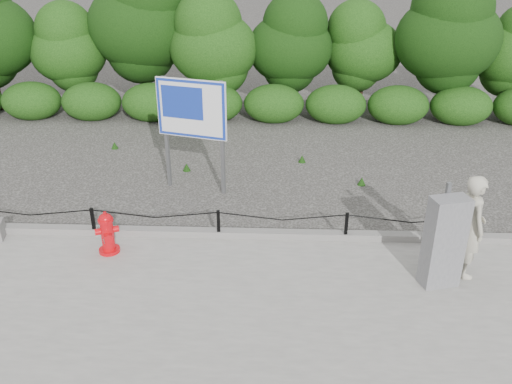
{
  "coord_description": "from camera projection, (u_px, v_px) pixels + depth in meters",
  "views": [
    {
      "loc": [
        1.12,
        -9.29,
        5.54
      ],
      "look_at": [
        0.73,
        0.2,
        1.0
      ],
      "focal_mm": 38.0,
      "sensor_mm": 36.0,
      "label": 1
    }
  ],
  "objects": [
    {
      "name": "sidewalk",
      "position": [
        207.0,
        300.0,
        8.99
      ],
      "size": [
        14.0,
        4.0,
        0.08
      ],
      "primitive_type": "cube",
      "color": "gray",
      "rests_on": "ground"
    },
    {
      "name": "advertising_sign",
      "position": [
        192.0,
        114.0,
        12.14
      ],
      "size": [
        1.62,
        0.56,
        2.68
      ],
      "rotation": [
        0.0,
        0.0,
        -0.28
      ],
      "color": "slate",
      "rests_on": "ground"
    },
    {
      "name": "fire_hydrant",
      "position": [
        107.0,
        233.0,
        10.11
      ],
      "size": [
        0.51,
        0.51,
        0.84
      ],
      "rotation": [
        0.0,
        0.0,
        0.39
      ],
      "color": "red",
      "rests_on": "sidewalk"
    },
    {
      "name": "chain_barrier",
      "position": [
        218.0,
        221.0,
        10.61
      ],
      "size": [
        10.06,
        0.06,
        0.6
      ],
      "color": "black",
      "rests_on": "sidewalk"
    },
    {
      "name": "curb",
      "position": [
        219.0,
        233.0,
        10.79
      ],
      "size": [
        14.0,
        0.22,
        0.14
      ],
      "primitive_type": "cube",
      "color": "slate",
      "rests_on": "sidewalk"
    },
    {
      "name": "utility_cabinet",
      "position": [
        444.0,
        242.0,
        9.02
      ],
      "size": [
        0.69,
        0.52,
        1.81
      ],
      "rotation": [
        0.0,
        0.0,
        0.26
      ],
      "color": "gray",
      "rests_on": "sidewalk"
    },
    {
      "name": "treeline",
      "position": [
        230.0,
        35.0,
        17.79
      ],
      "size": [
        20.26,
        3.83,
        4.94
      ],
      "color": "black",
      "rests_on": "ground"
    },
    {
      "name": "ground",
      "position": [
        219.0,
        241.0,
        10.81
      ],
      "size": [
        90.0,
        90.0,
        0.0
      ],
      "primitive_type": "plane",
      "color": "#2D2B28",
      "rests_on": "ground"
    },
    {
      "name": "pedestrian",
      "position": [
        470.0,
        228.0,
        9.26
      ],
      "size": [
        0.76,
        0.71,
        1.88
      ],
      "rotation": [
        0.0,
        0.0,
        1.63
      ],
      "color": "#B7B19C",
      "rests_on": "sidewalk"
    }
  ]
}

